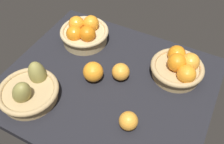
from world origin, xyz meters
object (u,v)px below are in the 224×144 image
(basket_near_left, at_px, (179,67))
(loose_orange_front_gap, at_px, (93,72))
(basket_far_right_pears, at_px, (29,90))
(loose_orange_back_gap, at_px, (128,121))
(loose_orange_side_gap, at_px, (121,72))
(basket_near_right, at_px, (84,33))

(basket_near_left, xyz_separation_m, loose_orange_front_gap, (0.30, 0.18, -0.00))
(basket_near_left, xyz_separation_m, basket_far_right_pears, (0.47, 0.37, -0.01))
(basket_far_right_pears, distance_m, loose_orange_back_gap, 0.40)
(basket_far_right_pears, bearing_deg, loose_orange_side_gap, -137.22)
(basket_far_right_pears, xyz_separation_m, loose_orange_side_gap, (-0.27, -0.25, -0.00))
(loose_orange_back_gap, bearing_deg, basket_near_right, -40.41)
(basket_far_right_pears, relative_size, loose_orange_side_gap, 3.26)
(loose_orange_back_gap, bearing_deg, loose_orange_side_gap, -57.19)
(basket_near_left, distance_m, loose_orange_back_gap, 0.33)
(basket_near_right, xyz_separation_m, loose_orange_side_gap, (-0.25, 0.13, -0.01))
(basket_far_right_pears, relative_size, loose_orange_back_gap, 3.49)
(loose_orange_back_gap, bearing_deg, basket_far_right_pears, 8.01)
(loose_orange_front_gap, height_order, loose_orange_side_gap, loose_orange_front_gap)
(basket_near_right, distance_m, loose_orange_side_gap, 0.29)
(basket_near_right, xyz_separation_m, basket_far_right_pears, (0.01, 0.38, -0.01))
(loose_orange_back_gap, bearing_deg, loose_orange_front_gap, -31.75)
(loose_orange_front_gap, xyz_separation_m, loose_orange_side_gap, (-0.10, -0.06, -0.01))
(loose_orange_front_gap, relative_size, loose_orange_back_gap, 1.22)
(basket_near_right, bearing_deg, basket_far_right_pears, 87.86)
(loose_orange_back_gap, relative_size, loose_orange_side_gap, 0.94)
(loose_orange_side_gap, bearing_deg, basket_near_left, -148.75)
(basket_near_left, height_order, basket_far_right_pears, basket_far_right_pears)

